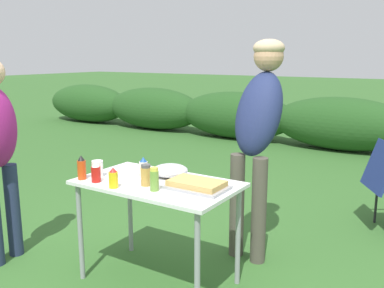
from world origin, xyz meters
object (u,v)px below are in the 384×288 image
mustard_bottle (113,178)px  standing_person_in_red_jacket (258,122)px  food_tray (197,185)px  paper_cup_stack (97,169)px  plate_stack (128,172)px  hot_sauce_bottle (82,168)px  relish_jar (154,179)px  mayo_bottle (143,168)px  spice_jar (146,175)px  mixing_bowl (170,170)px  ketchup_bottle (96,173)px  folding_table (158,193)px

mustard_bottle → standing_person_in_red_jacket: size_ratio=0.08×
mustard_bottle → food_tray: bearing=29.9°
food_tray → paper_cup_stack: paper_cup_stack is taller
standing_person_in_red_jacket → plate_stack: bearing=-126.5°
hot_sauce_bottle → relish_jar: hot_sauce_bottle is taller
food_tray → mayo_bottle: 0.45m
paper_cup_stack → relish_jar: (0.54, -0.04, 0.02)m
relish_jar → standing_person_in_red_jacket: 1.03m
spice_jar → mixing_bowl: bearing=88.8°
paper_cup_stack → ketchup_bottle: bearing=-50.0°
food_tray → mustard_bottle: 0.55m
folding_table → spice_jar: 0.18m
food_tray → paper_cup_stack: 0.76m
ketchup_bottle → standing_person_in_red_jacket: size_ratio=0.08×
standing_person_in_red_jacket → food_tray: bearing=-90.0°
plate_stack → ketchup_bottle: 0.28m
hot_sauce_bottle → mayo_bottle: hot_sauce_bottle is taller
plate_stack → paper_cup_stack: size_ratio=2.02×
ketchup_bottle → hot_sauce_bottle: 0.13m
hot_sauce_bottle → mayo_bottle: (0.34, 0.26, -0.01)m
mayo_bottle → standing_person_in_red_jacket: size_ratio=0.09×
hot_sauce_bottle → relish_jar: bearing=6.4°
ketchup_bottle → mustard_bottle: ketchup_bottle is taller
mayo_bottle → plate_stack: bearing=175.0°
food_tray → hot_sauce_bottle: hot_sauce_bottle is taller
hot_sauce_bottle → food_tray: bearing=16.9°
mixing_bowl → plate_stack: bearing=-156.6°
mustard_bottle → ketchup_bottle: bearing=169.8°
hot_sauce_bottle → spice_jar: size_ratio=1.19×
food_tray → paper_cup_stack: bearing=-169.3°
food_tray → plate_stack: size_ratio=1.67×
spice_jar → food_tray: bearing=19.9°
mixing_bowl → relish_jar: bearing=-71.4°
folding_table → mustard_bottle: bearing=-121.9°
plate_stack → spice_jar: size_ratio=1.65×
paper_cup_stack → mayo_bottle: bearing=27.8°
hot_sauce_bottle → mustard_bottle: 0.32m
folding_table → paper_cup_stack: bearing=-163.4°
hot_sauce_bottle → mayo_bottle: bearing=36.7°
hot_sauce_bottle → standing_person_in_red_jacket: size_ratio=0.10×
paper_cup_stack → plate_stack: bearing=49.8°
ketchup_bottle → relish_jar: relish_jar is taller
ketchup_bottle → mayo_bottle: (0.21, 0.25, 0.01)m
plate_stack → spice_jar: spice_jar is taller
spice_jar → mayo_bottle: bearing=133.9°
folding_table → plate_stack: bearing=172.4°
mustard_bottle → spice_jar: size_ratio=0.95×
ketchup_bottle → spice_jar: spice_jar is taller
plate_stack → mayo_bottle: size_ratio=1.58×
folding_table → mixing_bowl: size_ratio=4.28×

